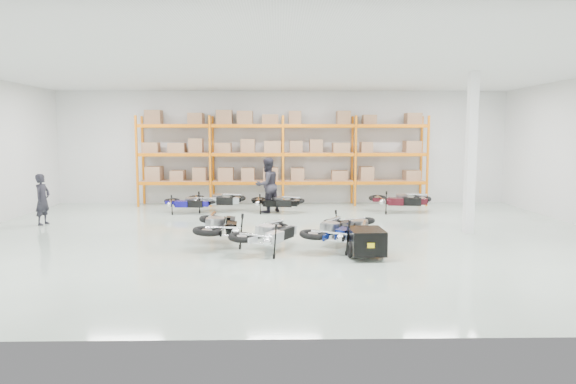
{
  "coord_description": "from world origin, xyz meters",
  "views": [
    {
      "loc": [
        -0.18,
        -13.73,
        2.79
      ],
      "look_at": [
        0.1,
        1.22,
        1.1
      ],
      "focal_mm": 32.0,
      "sensor_mm": 36.0,
      "label": 1
    }
  ],
  "objects_px": {
    "moto_back_a": "(188,200)",
    "moto_silver_left": "(268,229)",
    "moto_black_far_left": "(219,221)",
    "moto_blue_centre": "(334,225)",
    "moto_back_d": "(400,196)",
    "moto_back_b": "(216,196)",
    "person_left": "(43,199)",
    "moto_touring_right": "(356,222)",
    "trailer": "(366,241)",
    "moto_back_c": "(276,199)",
    "person_back": "(267,185)"
  },
  "relations": [
    {
      "from": "moto_black_far_left",
      "to": "person_back",
      "type": "bearing_deg",
      "value": -104.76
    },
    {
      "from": "moto_back_d",
      "to": "person_back",
      "type": "xyz_separation_m",
      "value": [
        -4.75,
        0.16,
        0.4
      ]
    },
    {
      "from": "trailer",
      "to": "person_left",
      "type": "height_order",
      "value": "person_left"
    },
    {
      "from": "moto_black_far_left",
      "to": "moto_back_b",
      "type": "bearing_deg",
      "value": -85.5
    },
    {
      "from": "moto_back_d",
      "to": "moto_black_far_left",
      "type": "bearing_deg",
      "value": 140.28
    },
    {
      "from": "moto_silver_left",
      "to": "moto_back_b",
      "type": "distance_m",
      "value": 6.75
    },
    {
      "from": "moto_blue_centre",
      "to": "person_left",
      "type": "height_order",
      "value": "person_left"
    },
    {
      "from": "moto_touring_right",
      "to": "person_back",
      "type": "distance_m",
      "value": 5.82
    },
    {
      "from": "moto_silver_left",
      "to": "moto_black_far_left",
      "type": "height_order",
      "value": "moto_black_far_left"
    },
    {
      "from": "moto_silver_left",
      "to": "trailer",
      "type": "relative_size",
      "value": 1.17
    },
    {
      "from": "moto_back_c",
      "to": "moto_back_d",
      "type": "relative_size",
      "value": 0.88
    },
    {
      "from": "trailer",
      "to": "person_left",
      "type": "distance_m",
      "value": 10.3
    },
    {
      "from": "moto_back_a",
      "to": "moto_touring_right",
      "type": "bearing_deg",
      "value": -126.37
    },
    {
      "from": "moto_blue_centre",
      "to": "moto_silver_left",
      "type": "height_order",
      "value": "moto_blue_centre"
    },
    {
      "from": "moto_blue_centre",
      "to": "trailer",
      "type": "bearing_deg",
      "value": 148.77
    },
    {
      "from": "moto_blue_centre",
      "to": "moto_touring_right",
      "type": "bearing_deg",
      "value": -110.13
    },
    {
      "from": "person_back",
      "to": "moto_silver_left",
      "type": "bearing_deg",
      "value": 54.23
    },
    {
      "from": "moto_back_d",
      "to": "moto_back_b",
      "type": "bearing_deg",
      "value": 95.27
    },
    {
      "from": "moto_silver_left",
      "to": "moto_back_d",
      "type": "relative_size",
      "value": 0.97
    },
    {
      "from": "moto_blue_centre",
      "to": "person_left",
      "type": "bearing_deg",
      "value": 2.49
    },
    {
      "from": "moto_black_far_left",
      "to": "moto_back_b",
      "type": "xyz_separation_m",
      "value": [
        -0.77,
        5.6,
        -0.06
      ]
    },
    {
      "from": "moto_blue_centre",
      "to": "person_back",
      "type": "distance_m",
      "value": 6.2
    },
    {
      "from": "moto_back_c",
      "to": "moto_back_d",
      "type": "distance_m",
      "value": 4.43
    },
    {
      "from": "trailer",
      "to": "person_left",
      "type": "xyz_separation_m",
      "value": [
        -9.26,
        4.49,
        0.4
      ]
    },
    {
      "from": "moto_touring_right",
      "to": "moto_back_d",
      "type": "relative_size",
      "value": 0.95
    },
    {
      "from": "moto_back_b",
      "to": "person_left",
      "type": "relative_size",
      "value": 1.15
    },
    {
      "from": "moto_blue_centre",
      "to": "moto_back_d",
      "type": "bearing_deg",
      "value": -92.71
    },
    {
      "from": "moto_blue_centre",
      "to": "moto_silver_left",
      "type": "bearing_deg",
      "value": 35.48
    },
    {
      "from": "moto_blue_centre",
      "to": "moto_back_a",
      "type": "relative_size",
      "value": 1.17
    },
    {
      "from": "moto_silver_left",
      "to": "person_back",
      "type": "relative_size",
      "value": 0.94
    },
    {
      "from": "moto_black_far_left",
      "to": "trailer",
      "type": "xyz_separation_m",
      "value": [
        3.48,
        -1.49,
        -0.23
      ]
    },
    {
      "from": "moto_back_a",
      "to": "person_left",
      "type": "xyz_separation_m",
      "value": [
        -4.1,
        -2.19,
        0.29
      ]
    },
    {
      "from": "moto_back_b",
      "to": "moto_back_c",
      "type": "distance_m",
      "value": 2.22
    },
    {
      "from": "moto_back_c",
      "to": "trailer",
      "type": "bearing_deg",
      "value": -149.58
    },
    {
      "from": "moto_touring_right",
      "to": "moto_back_c",
      "type": "xyz_separation_m",
      "value": [
        -2.06,
        5.11,
        -0.04
      ]
    },
    {
      "from": "moto_touring_right",
      "to": "person_back",
      "type": "height_order",
      "value": "person_back"
    },
    {
      "from": "moto_silver_left",
      "to": "moto_back_a",
      "type": "bearing_deg",
      "value": -32.74
    },
    {
      "from": "moto_blue_centre",
      "to": "moto_back_c",
      "type": "bearing_deg",
      "value": -51.35
    },
    {
      "from": "moto_back_d",
      "to": "person_back",
      "type": "relative_size",
      "value": 0.97
    },
    {
      "from": "moto_black_far_left",
      "to": "moto_back_c",
      "type": "height_order",
      "value": "moto_black_far_left"
    },
    {
      "from": "moto_black_far_left",
      "to": "moto_back_a",
      "type": "distance_m",
      "value": 5.45
    },
    {
      "from": "trailer",
      "to": "moto_back_d",
      "type": "height_order",
      "value": "moto_back_d"
    },
    {
      "from": "moto_back_a",
      "to": "moto_silver_left",
      "type": "bearing_deg",
      "value": -145.86
    },
    {
      "from": "moto_back_a",
      "to": "moto_back_b",
      "type": "height_order",
      "value": "moto_back_b"
    },
    {
      "from": "moto_back_a",
      "to": "trailer",
      "type": "bearing_deg",
      "value": -134.12
    },
    {
      "from": "person_left",
      "to": "moto_back_a",
      "type": "bearing_deg",
      "value": -50.38
    },
    {
      "from": "trailer",
      "to": "person_back",
      "type": "xyz_separation_m",
      "value": [
        -2.39,
        6.89,
        0.6
      ]
    },
    {
      "from": "moto_black_far_left",
      "to": "moto_back_a",
      "type": "bearing_deg",
      "value": -75.31
    },
    {
      "from": "moto_touring_right",
      "to": "moto_black_far_left",
      "type": "bearing_deg",
      "value": -170.57
    },
    {
      "from": "moto_touring_right",
      "to": "moto_back_c",
      "type": "height_order",
      "value": "moto_touring_right"
    }
  ]
}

